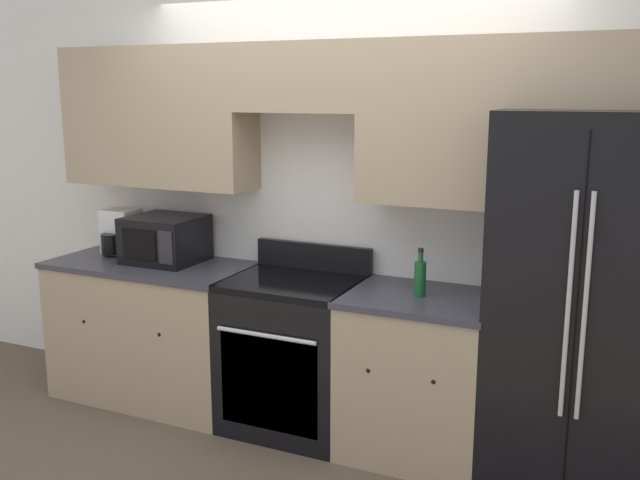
{
  "coord_description": "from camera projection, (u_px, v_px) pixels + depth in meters",
  "views": [
    {
      "loc": [
        1.62,
        -3.21,
        1.97
      ],
      "look_at": [
        0.0,
        0.31,
        1.15
      ],
      "focal_mm": 40.0,
      "sensor_mm": 36.0,
      "label": 1
    }
  ],
  "objects": [
    {
      "name": "oven_range",
      "position": [
        293.0,
        353.0,
        4.18
      ],
      "size": [
        0.75,
        0.65,
        1.06
      ],
      "color": "black",
      "rests_on": "ground_plane"
    },
    {
      "name": "wall_back",
      "position": [
        341.0,
        169.0,
        4.12
      ],
      "size": [
        8.0,
        0.39,
        2.6
      ],
      "color": "white",
      "rests_on": "ground_plane"
    },
    {
      "name": "lower_cabinets_left",
      "position": [
        153.0,
        330.0,
        4.59
      ],
      "size": [
        1.3,
        0.64,
        0.9
      ],
      "color": "tan",
      "rests_on": "ground_plane"
    },
    {
      "name": "ground_plane",
      "position": [
        297.0,
        455.0,
        3.93
      ],
      "size": [
        12.0,
        12.0,
        0.0
      ],
      "primitive_type": "plane",
      "color": "brown"
    },
    {
      "name": "microwave",
      "position": [
        165.0,
        239.0,
        4.5
      ],
      "size": [
        0.45,
        0.42,
        0.29
      ],
      "color": "black",
      "rests_on": "lower_cabinets_left"
    },
    {
      "name": "bottle",
      "position": [
        420.0,
        277.0,
        3.75
      ],
      "size": [
        0.06,
        0.06,
        0.26
      ],
      "color": "#195928",
      "rests_on": "lower_cabinets_right"
    },
    {
      "name": "lower_cabinets_right",
      "position": [
        418.0,
        375.0,
        3.87
      ],
      "size": [
        0.79,
        0.64,
        0.9
      ],
      "color": "tan",
      "rests_on": "ground_plane"
    },
    {
      "name": "electric_kettle",
      "position": [
        120.0,
        233.0,
        4.73
      ],
      "size": [
        0.22,
        0.26,
        0.29
      ],
      "color": "white",
      "rests_on": "lower_cabinets_left"
    },
    {
      "name": "refrigerator",
      "position": [
        583.0,
        303.0,
        3.51
      ],
      "size": [
        0.85,
        0.81,
        1.88
      ],
      "color": "black",
      "rests_on": "ground_plane"
    }
  ]
}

